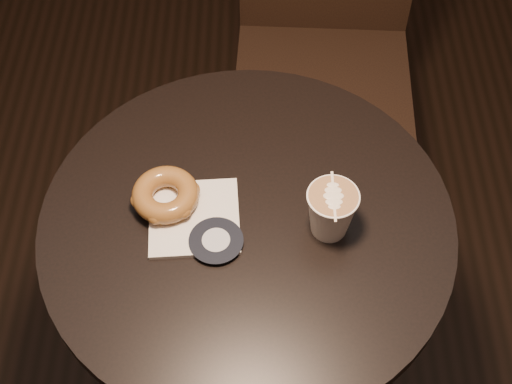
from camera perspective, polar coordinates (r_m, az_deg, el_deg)
cafe_table at (r=1.37m, az=-0.64°, el=-6.76°), size 0.70×0.70×0.75m
chair at (r=1.77m, az=5.60°, el=13.72°), size 0.45×0.45×1.07m
pastry_bag at (r=1.19m, az=-4.96°, el=-2.05°), size 0.16×0.16×0.01m
doughnut at (r=1.20m, az=-7.26°, el=-0.21°), size 0.11×0.11×0.04m
latte_cup at (r=1.15m, az=6.02°, el=-1.63°), size 0.08×0.08×0.09m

